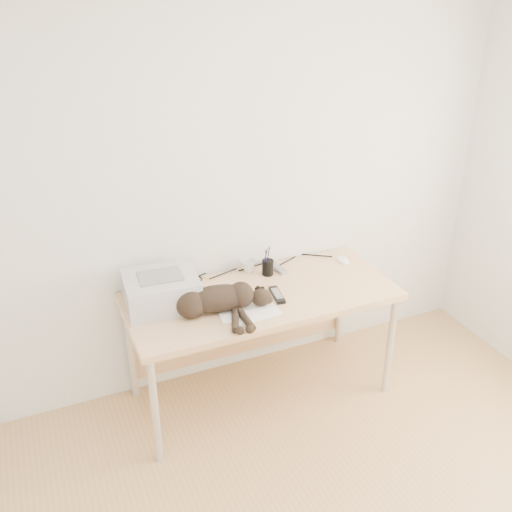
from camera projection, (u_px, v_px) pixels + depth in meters
name	position (u px, v px, depth m)	size (l,w,h in m)	color
wall_back	(238.00, 185.00, 3.41)	(3.50, 3.50, 0.00)	silver
desk	(256.00, 306.00, 3.50)	(1.60, 0.70, 0.74)	#E2B884
printer	(161.00, 291.00, 3.21)	(0.43, 0.37, 0.19)	#B8B8BD
papers	(248.00, 311.00, 3.19)	(0.35, 0.26, 0.01)	white
cat	(214.00, 301.00, 3.15)	(0.72, 0.39, 0.17)	black
mug	(249.00, 266.00, 3.59)	(0.09, 0.09, 0.08)	silver
pen_cup	(268.00, 267.00, 3.56)	(0.07, 0.07, 0.18)	black
remote_grey	(275.00, 267.00, 3.64)	(0.05, 0.19, 0.02)	gray
remote_black	(277.00, 295.00, 3.33)	(0.05, 0.19, 0.02)	black
mouse	(343.00, 258.00, 3.74)	(0.07, 0.12, 0.04)	white
cable_tangle	(242.00, 270.00, 3.62)	(1.36, 0.09, 0.01)	black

